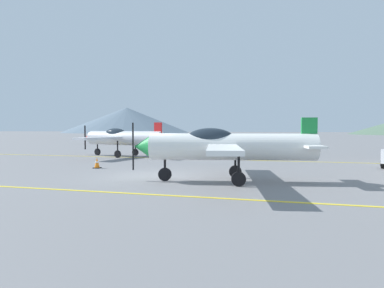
{
  "coord_description": "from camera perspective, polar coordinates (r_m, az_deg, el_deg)",
  "views": [
    {
      "loc": [
        5.62,
        -14.01,
        2.17
      ],
      "look_at": [
        0.34,
        6.0,
        1.2
      ],
      "focal_mm": 31.07,
      "sensor_mm": 36.0,
      "label": 1
    }
  ],
  "objects": [
    {
      "name": "ground_plane",
      "position": [
        15.25,
        -7.05,
        -5.51
      ],
      "size": [
        400.0,
        400.0,
        0.0
      ],
      "primitive_type": "plane",
      "color": "slate"
    },
    {
      "name": "apron_line_near",
      "position": [
        11.75,
        -14.26,
        -8.02
      ],
      "size": [
        80.0,
        0.16,
        0.01
      ],
      "primitive_type": "cube",
      "color": "yellow",
      "rests_on": "ground_plane"
    },
    {
      "name": "apron_line_far",
      "position": [
        23.56,
        0.91,
        -2.59
      ],
      "size": [
        80.0,
        0.16,
        0.01
      ],
      "primitive_type": "cube",
      "color": "yellow",
      "rests_on": "ground_plane"
    },
    {
      "name": "airplane_near",
      "position": [
        13.54,
        5.67,
        -0.3
      ],
      "size": [
        7.62,
        8.7,
        2.61
      ],
      "color": "white",
      "rests_on": "ground_plane"
    },
    {
      "name": "airplane_mid",
      "position": [
        26.24,
        -11.99,
        1.09
      ],
      "size": [
        7.62,
        8.69,
        2.61
      ],
      "color": "silver",
      "rests_on": "ground_plane"
    },
    {
      "name": "traffic_cone_front",
      "position": [
        18.87,
        -16.0,
        -3.14
      ],
      "size": [
        0.36,
        0.36,
        0.59
      ],
      "color": "black",
      "rests_on": "ground_plane"
    },
    {
      "name": "hill_left",
      "position": [
        178.2,
        -11.15,
        4.05
      ],
      "size": [
        66.0,
        66.0,
        13.15
      ],
      "primitive_type": "cone",
      "color": "slate",
      "rests_on": "ground_plane"
    }
  ]
}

